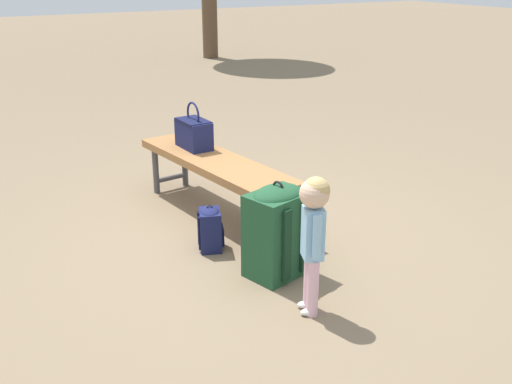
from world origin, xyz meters
The scene contains 6 objects.
ground_plane centered at (0.00, 0.00, 0.00)m, with size 40.00×40.00×0.00m, color #7F6B51.
park_bench centered at (-0.63, 0.07, 0.39)m, with size 1.64×0.62×0.45m.
handbag centered at (-0.97, 0.05, 0.58)m, with size 0.33×0.20×0.37m.
child_standing centered at (0.86, -0.06, 0.53)m, with size 0.21×0.16×0.80m.
backpack_large centered at (0.40, 0.00, 0.31)m, with size 0.38×0.43×0.62m.
backpack_small centered at (-0.11, -0.22, 0.16)m, with size 0.23×0.20×0.32m.
Camera 1 is at (3.24, -1.73, 1.83)m, focal length 42.12 mm.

